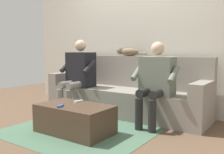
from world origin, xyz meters
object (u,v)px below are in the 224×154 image
(couch, at_px, (125,94))
(cat_on_backrest, at_px, (128,52))
(person_right_seated, at_px, (79,72))
(remote_blue, at_px, (61,106))
(remote_white, at_px, (79,101))
(person_left_seated, at_px, (156,79))
(coffee_table, at_px, (75,119))

(couch, distance_m, cat_on_backrest, 0.71)
(person_right_seated, height_order, cat_on_backrest, person_right_seated)
(remote_blue, distance_m, remote_white, 0.32)
(person_left_seated, relative_size, remote_white, 8.54)
(person_left_seated, relative_size, person_right_seated, 0.95)
(remote_blue, bearing_deg, person_left_seated, -55.96)
(coffee_table, relative_size, cat_on_backrest, 1.64)
(coffee_table, xyz_separation_m, remote_white, (0.07, -0.15, 0.18))
(coffee_table, height_order, remote_white, remote_white)
(couch, distance_m, remote_white, 1.00)
(coffee_table, xyz_separation_m, cat_on_backrest, (0.08, -1.38, 0.80))
(cat_on_backrest, height_order, remote_blue, cat_on_backrest)
(person_left_seated, bearing_deg, remote_blue, 53.12)
(cat_on_backrest, bearing_deg, couch, 109.24)
(couch, distance_m, person_right_seated, 0.82)
(person_left_seated, distance_m, remote_blue, 1.26)
(couch, height_order, remote_blue, couch)
(couch, distance_m, coffee_table, 1.16)
(coffee_table, distance_m, remote_white, 0.25)
(couch, xyz_separation_m, person_right_seated, (0.68, 0.32, 0.34))
(cat_on_backrest, bearing_deg, person_left_seated, 143.44)
(couch, height_order, cat_on_backrest, cat_on_backrest)
(person_right_seated, bearing_deg, couch, -154.95)
(person_left_seated, relative_size, cat_on_backrest, 2.01)
(person_left_seated, bearing_deg, couch, -26.38)
(person_right_seated, bearing_deg, coffee_table, 128.99)
(remote_blue, relative_size, remote_white, 0.87)
(coffee_table, bearing_deg, remote_white, -65.43)
(couch, xyz_separation_m, coffee_table, (0.00, 1.15, -0.13))
(person_right_seated, distance_m, remote_blue, 1.21)
(cat_on_backrest, bearing_deg, remote_blue, 90.61)
(person_right_seated, height_order, remote_blue, person_right_seated)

